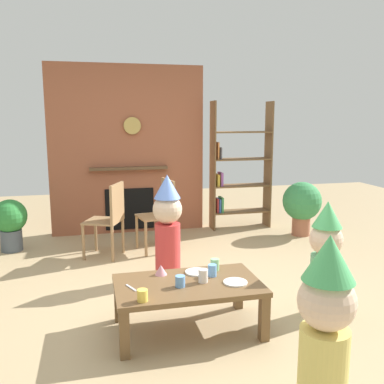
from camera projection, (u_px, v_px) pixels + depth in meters
ground_plane at (186, 301)px, 3.92m from camera, size 12.00×12.00×0.00m
brick_fireplace_feature at (128, 151)px, 6.13m from camera, size 2.20×0.28×2.40m
bookshelf at (237, 171)px, 6.37m from camera, size 0.90×0.28×1.90m
coffee_table at (188, 290)px, 3.32m from camera, size 1.13×0.67×0.39m
paper_cup_near_left at (142, 295)px, 2.98m from camera, size 0.08×0.08×0.09m
paper_cup_near_right at (212, 270)px, 3.44m from camera, size 0.07×0.07×0.10m
paper_cup_center at (215, 264)px, 3.58m from camera, size 0.07×0.07×0.10m
paper_cup_far_left at (180, 281)px, 3.23m from camera, size 0.08×0.08×0.09m
paper_cup_far_right at (203, 276)px, 3.32m from camera, size 0.07×0.07×0.10m
paper_plate_front at (235, 282)px, 3.31m from camera, size 0.19×0.19×0.01m
paper_plate_rear at (197, 272)px, 3.53m from camera, size 0.19×0.19×0.01m
birthday_cake_slice at (161, 270)px, 3.48m from camera, size 0.10×0.10×0.08m
table_fork at (131, 288)px, 3.21m from camera, size 0.07×0.14×0.01m
child_with_cone_hat at (325, 330)px, 2.21m from camera, size 0.30×0.30×1.09m
child_in_pink at (325, 256)px, 3.56m from camera, size 0.27×0.27×0.99m
child_by_the_chairs at (168, 224)px, 4.38m from camera, size 0.30×0.30×1.10m
dining_chair_left at (110, 216)px, 5.07m from camera, size 0.53×0.53×0.90m
dining_chair_middle at (161, 210)px, 5.35m from camera, size 0.47×0.47×0.90m
potted_plant_tall at (302, 203)px, 6.03m from camera, size 0.55×0.55×0.77m
potted_plant_short at (10, 221)px, 5.33m from camera, size 0.42×0.42×0.66m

